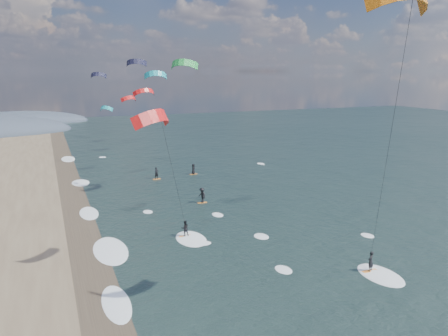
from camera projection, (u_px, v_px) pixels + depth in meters
name	position (u px, v px, depth m)	size (l,w,h in m)	color
ground	(312.00, 315.00, 27.16)	(260.00, 260.00, 0.00)	black
wet_sand_strip	(95.00, 280.00, 31.74)	(3.00, 240.00, 0.00)	#382D23
kitesurfer_near_a	(404.00, 71.00, 24.32)	(7.55, 8.28, 19.70)	orange
kitesurfer_near_b	(172.00, 163.00, 33.82)	(6.84, 8.86, 12.91)	orange
far_kitesurfers	(191.00, 184.00, 55.44)	(6.82, 15.04, 1.81)	orange
bg_kite_field	(135.00, 87.00, 73.46)	(11.27, 52.69, 10.61)	teal
shoreline_surf	(103.00, 253.00, 36.47)	(2.40, 79.40, 0.11)	white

